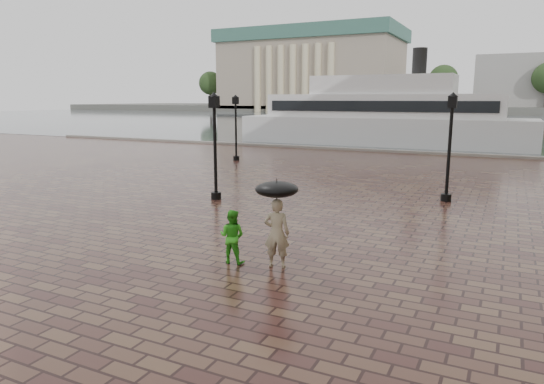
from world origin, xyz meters
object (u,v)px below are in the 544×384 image
Objects in this scene: street_lamps at (366,137)px; ferry_near at (382,117)px; child_pedestrian at (232,236)px; adult_pedestrian at (277,233)px.

street_lamps is 21.36m from ferry_near.
child_pedestrian is (0.37, -14.32, -1.61)m from street_lamps.
child_pedestrian is (-1.21, -0.20, -0.19)m from adult_pedestrian.
street_lamps is 0.81× the size of ferry_near.
adult_pedestrian is (1.58, -14.12, -1.42)m from street_lamps.
adult_pedestrian is at bearing -175.96° from child_pedestrian.
child_pedestrian is at bearing -6.21° from adult_pedestrian.
child_pedestrian is 35.60m from ferry_near.
adult_pedestrian is 35.58m from ferry_near.
ferry_near is at bearing -96.03° from adult_pedestrian.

